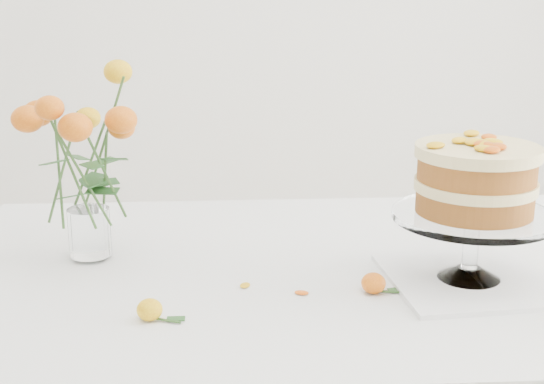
% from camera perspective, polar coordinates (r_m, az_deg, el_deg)
% --- Properties ---
extents(table, '(1.43, 0.93, 0.76)m').
position_cam_1_polar(table, '(1.53, 2.44, -8.37)').
color(table, tan).
rests_on(table, ground).
extents(napkin, '(0.31, 0.31, 0.01)m').
position_cam_1_polar(napkin, '(1.46, 14.55, -6.43)').
color(napkin, silver).
rests_on(napkin, table).
extents(cake_stand, '(0.29, 0.29, 0.26)m').
position_cam_1_polar(cake_stand, '(1.40, 15.06, 0.40)').
color(cake_stand, white).
rests_on(cake_stand, napkin).
extents(rose_vase, '(0.33, 0.33, 0.42)m').
position_cam_1_polar(rose_vase, '(1.51, -14.03, 3.89)').
color(rose_vase, white).
rests_on(rose_vase, table).
extents(loose_rose_near, '(0.07, 0.05, 0.04)m').
position_cam_1_polar(loose_rose_near, '(1.28, -9.19, -8.75)').
color(loose_rose_near, yellow).
rests_on(loose_rose_near, table).
extents(loose_rose_far, '(0.08, 0.04, 0.04)m').
position_cam_1_polar(loose_rose_far, '(1.37, 7.66, -6.83)').
color(loose_rose_far, '#C54909').
rests_on(loose_rose_far, table).
extents(stray_petal_a, '(0.03, 0.02, 0.00)m').
position_cam_1_polar(stray_petal_a, '(1.40, -2.04, -7.05)').
color(stray_petal_a, '#F0AF0F').
rests_on(stray_petal_a, table).
extents(stray_petal_b, '(0.03, 0.02, 0.00)m').
position_cam_1_polar(stray_petal_b, '(1.36, 2.24, -7.60)').
color(stray_petal_b, '#F0AF0F').
rests_on(stray_petal_b, table).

